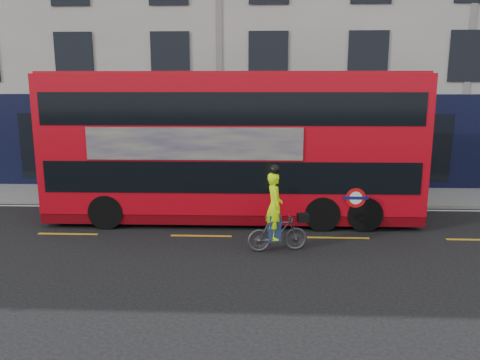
{
  "coord_description": "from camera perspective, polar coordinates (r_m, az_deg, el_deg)",
  "views": [
    {
      "loc": [
        1.73,
        -11.6,
        4.35
      ],
      "look_at": [
        1.14,
        1.73,
        1.65
      ],
      "focal_mm": 35.0,
      "sensor_mm": 36.0,
      "label": 1
    }
  ],
  "objects": [
    {
      "name": "ground",
      "position": [
        12.51,
        -5.63,
        -8.96
      ],
      "size": [
        120.0,
        120.0,
        0.0
      ],
      "primitive_type": "plane",
      "color": "black",
      "rests_on": "ground"
    },
    {
      "name": "pavement",
      "position": [
        18.68,
        -2.83,
        -1.83
      ],
      "size": [
        60.0,
        3.0,
        0.12
      ],
      "primitive_type": "cube",
      "color": "slate",
      "rests_on": "ground"
    },
    {
      "name": "kerb",
      "position": [
        17.23,
        -3.29,
        -2.96
      ],
      "size": [
        60.0,
        0.12,
        0.13
      ],
      "primitive_type": "cube",
      "color": "slate",
      "rests_on": "ground"
    },
    {
      "name": "building_terrace",
      "position": [
        24.8,
        -1.55,
        18.73
      ],
      "size": [
        50.0,
        10.07,
        15.0
      ],
      "color": "#B3B1A9",
      "rests_on": "ground"
    },
    {
      "name": "road_edge_line",
      "position": [
        16.95,
        -3.39,
        -3.42
      ],
      "size": [
        58.0,
        0.1,
        0.01
      ],
      "primitive_type": "cube",
      "color": "silver",
      "rests_on": "ground"
    },
    {
      "name": "lane_dashes",
      "position": [
        13.91,
        -4.75,
        -6.79
      ],
      "size": [
        58.0,
        0.12,
        0.01
      ],
      "primitive_type": null,
      "color": "gold",
      "rests_on": "ground"
    },
    {
      "name": "bus",
      "position": [
        15.12,
        -0.75,
        4.2
      ],
      "size": [
        11.85,
        2.85,
        4.76
      ],
      "rotation": [
        0.0,
        0.0,
        0.01
      ],
      "color": "#BE0714",
      "rests_on": "ground"
    },
    {
      "name": "cyclist",
      "position": [
        12.45,
        4.47,
        -5.12
      ],
      "size": [
        1.68,
        0.76,
        2.35
      ],
      "rotation": [
        0.0,
        0.0,
        0.19
      ],
      "color": "#404144",
      "rests_on": "ground"
    }
  ]
}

